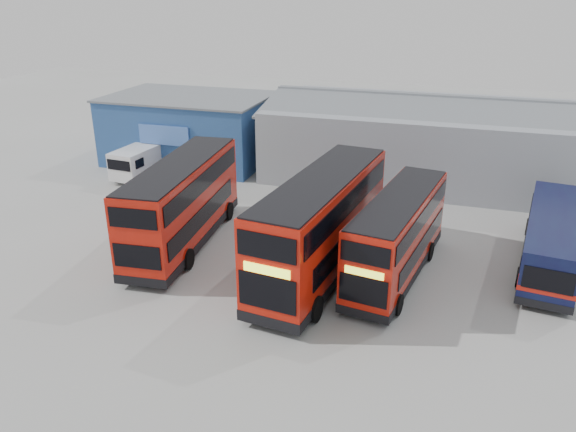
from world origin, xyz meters
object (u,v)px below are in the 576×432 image
at_px(single_decker_blue, 551,241).
at_px(double_decker_centre, 321,227).
at_px(panel_van, 142,160).
at_px(office_block, 190,128).
at_px(double_decker_right, 397,237).
at_px(maintenance_shed, 484,144).
at_px(double_decker_left, 183,204).

bearing_deg(single_decker_blue, double_decker_centre, 29.09).
relative_size(double_decker_centre, panel_van, 2.23).
relative_size(office_block, double_decker_right, 1.25).
relative_size(double_decker_centre, single_decker_blue, 1.14).
relative_size(double_decker_centre, double_decker_right, 1.21).
xyz_separation_m(single_decker_blue, panel_van, (-26.78, 6.27, -0.11)).
distance_m(maintenance_shed, single_decker_blue, 13.65).
height_order(office_block, maintenance_shed, maintenance_shed).
height_order(maintenance_shed, panel_van, maintenance_shed).
height_order(double_decker_left, single_decker_blue, double_decker_left).
bearing_deg(maintenance_shed, panel_van, -163.60).
height_order(double_decker_right, panel_van, double_decker_right).
bearing_deg(double_decker_left, double_decker_right, 173.82).
bearing_deg(double_decker_left, maintenance_shed, -138.17).
relative_size(maintenance_shed, panel_van, 5.73).
distance_m(double_decker_left, double_decker_right, 11.34).
bearing_deg(single_decker_blue, panel_van, -5.60).
distance_m(maintenance_shed, double_decker_centre, 18.91).
height_order(double_decker_centre, single_decker_blue, double_decker_centre).
relative_size(maintenance_shed, double_decker_left, 2.76).
xyz_separation_m(maintenance_shed, double_decker_right, (-3.91, -16.54, -0.58)).
bearing_deg(office_block, double_decker_centre, -46.52).
bearing_deg(double_decker_right, double_decker_left, -172.18).
height_order(double_decker_left, panel_van, double_decker_left).
distance_m(double_decker_centre, double_decker_right, 3.63).
bearing_deg(maintenance_shed, single_decker_blue, -76.16).
distance_m(double_decker_left, double_decker_centre, 7.91).
bearing_deg(double_decker_left, single_decker_blue, -175.51).
bearing_deg(double_decker_centre, double_decker_left, 179.10).
bearing_deg(double_decker_right, panel_van, 162.75).
relative_size(office_block, double_decker_centre, 1.04).
distance_m(double_decker_left, single_decker_blue, 18.78).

